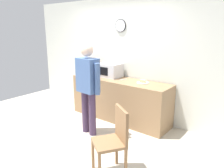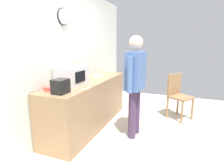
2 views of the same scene
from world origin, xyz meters
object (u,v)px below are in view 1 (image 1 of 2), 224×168
(salad_bowl, at_px, (96,72))
(fork_utensil, at_px, (123,80))
(spoon_utensil, at_px, (92,78))
(wooden_chair, at_px, (114,138))
(toaster, at_px, (87,70))
(sandwich_plate, at_px, (143,82))
(person_standing, at_px, (88,83))
(microwave, at_px, (110,70))

(salad_bowl, relative_size, fork_utensil, 1.27)
(fork_utensil, distance_m, spoon_utensil, 0.69)
(wooden_chair, bearing_deg, toaster, 142.79)
(sandwich_plate, xyz_separation_m, wooden_chair, (0.51, -1.61, -0.39))
(toaster, distance_m, wooden_chair, 2.50)
(sandwich_plate, relative_size, salad_bowl, 1.10)
(fork_utensil, height_order, wooden_chair, wooden_chair)
(person_standing, relative_size, wooden_chair, 1.80)
(fork_utensil, height_order, spoon_utensil, same)
(fork_utensil, relative_size, spoon_utensil, 1.00)
(toaster, relative_size, fork_utensil, 1.29)
(toaster, height_order, fork_utensil, toaster)
(person_standing, bearing_deg, spoon_utensil, 127.99)
(spoon_utensil, xyz_separation_m, wooden_chair, (1.61, -1.30, -0.37))
(sandwich_plate, height_order, spoon_utensil, sandwich_plate)
(microwave, xyz_separation_m, person_standing, (0.29, -1.01, -0.05))
(microwave, distance_m, fork_utensil, 0.44)
(fork_utensil, bearing_deg, microwave, 169.73)
(microwave, height_order, person_standing, person_standing)
(microwave, relative_size, person_standing, 0.30)
(toaster, height_order, spoon_utensil, toaster)
(toaster, bearing_deg, person_standing, -44.31)
(sandwich_plate, height_order, toaster, toaster)
(fork_utensil, relative_size, person_standing, 0.10)
(salad_bowl, bearing_deg, wooden_chair, -42.73)
(person_standing, bearing_deg, fork_utensil, 82.73)
(microwave, height_order, spoon_utensil, microwave)
(spoon_utensil, bearing_deg, sandwich_plate, 15.53)
(fork_utensil, bearing_deg, wooden_chair, -58.27)
(microwave, height_order, wooden_chair, microwave)
(toaster, xyz_separation_m, person_standing, (0.86, -0.84, -0.00))
(person_standing, bearing_deg, wooden_chair, -30.54)
(person_standing, bearing_deg, toaster, 135.69)
(toaster, xyz_separation_m, fork_utensil, (0.98, 0.10, -0.10))
(sandwich_plate, bearing_deg, fork_utensil, -176.89)
(sandwich_plate, bearing_deg, toaster, -175.11)
(salad_bowl, xyz_separation_m, toaster, (-0.09, -0.24, 0.07))
(microwave, xyz_separation_m, fork_utensil, (0.41, -0.07, -0.15))
(fork_utensil, height_order, person_standing, person_standing)
(salad_bowl, distance_m, wooden_chair, 2.57)
(fork_utensil, bearing_deg, sandwich_plate, 3.11)
(salad_bowl, height_order, wooden_chair, salad_bowl)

